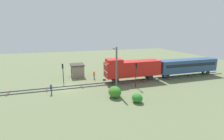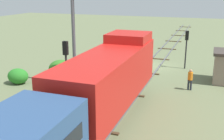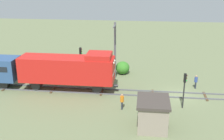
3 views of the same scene
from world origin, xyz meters
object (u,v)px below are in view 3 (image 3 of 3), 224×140
Objects in this scene: traffic_signal_mid at (81,58)px; worker_by_signal at (122,100)px; worker_near_track at (196,81)px; catenary_mast at (115,49)px; locomotive at (69,69)px; traffic_signal_near at (185,84)px; relay_hut at (153,114)px.

traffic_signal_mid reaches higher than worker_by_signal.
traffic_signal_mid is 14.63m from worker_near_track.
worker_near_track is 10.94m from catenary_mast.
traffic_signal_mid is at bearing -11.75° from locomotive.
traffic_signal_mid is 4.61m from catenary_mast.
traffic_signal_near is 2.24× the size of worker_by_signal.
relay_hut is (-9.90, 5.42, 0.40)m from worker_near_track.
locomotive is 3.49m from traffic_signal_mid.
traffic_signal_mid reaches higher than traffic_signal_near.
worker_by_signal is at bearing 42.80° from relay_hut.
traffic_signal_near is at bearing -100.22° from worker_near_track.
traffic_signal_near is at bearing -118.28° from traffic_signal_mid.
worker_by_signal is (-7.60, -5.98, -2.10)m from traffic_signal_mid.
locomotive reaches higher than relay_hut.
traffic_signal_mid is at bearing -172.90° from worker_near_track.
worker_near_track is at bearing -28.69° from relay_hut.
worker_by_signal is 0.49× the size of relay_hut.
relay_hut is at bearing -158.94° from catenary_mast.
locomotive is 3.04× the size of traffic_signal_near.
catenary_mast is 13.58m from relay_hut.
worker_near_track is at bearing -91.35° from worker_by_signal.
catenary_mast reaches higher than relay_hut.
traffic_signal_mid is at bearing 109.88° from catenary_mast.
worker_near_track is 10.74m from worker_by_signal.
worker_by_signal is 9.78m from catenary_mast.
worker_by_signal is at bearing -122.15° from locomotive.
relay_hut reaches higher than worker_near_track.
relay_hut is (-7.50, -9.74, -1.38)m from locomotive.
relay_hut is (-4.30, 3.24, -1.27)m from traffic_signal_near.
traffic_signal_near is 6.59m from worker_by_signal.
worker_near_track and worker_by_signal have the same top height.
worker_near_track is (2.40, -15.16, -1.78)m from locomotive.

